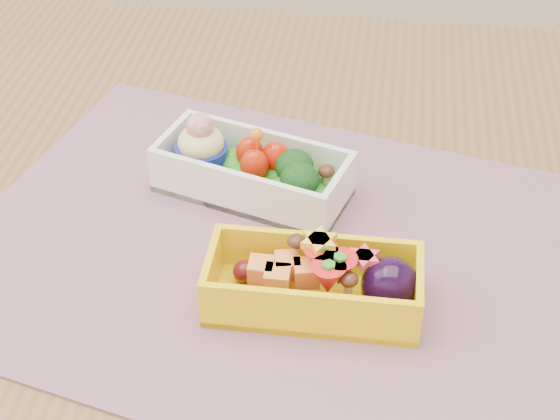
# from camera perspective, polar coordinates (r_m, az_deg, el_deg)

# --- Properties ---
(table) EXTENTS (1.20, 0.80, 0.75)m
(table) POSITION_cam_1_polar(r_m,az_deg,el_deg) (0.77, 0.69, -7.12)
(table) COLOR brown
(table) RESTS_ON ground
(placemat) EXTENTS (0.56, 0.47, 0.00)m
(placemat) POSITION_cam_1_polar(r_m,az_deg,el_deg) (0.68, -0.68, -2.73)
(placemat) COLOR #9E6D77
(placemat) RESTS_ON table
(bento_white) EXTENTS (0.18, 0.11, 0.07)m
(bento_white) POSITION_cam_1_polar(r_m,az_deg,el_deg) (0.73, -1.90, 2.63)
(bento_white) COLOR white
(bento_white) RESTS_ON placemat
(bento_yellow) EXTENTS (0.16, 0.07, 0.05)m
(bento_yellow) POSITION_cam_1_polar(r_m,az_deg,el_deg) (0.62, 2.56, -4.85)
(bento_yellow) COLOR yellow
(bento_yellow) RESTS_ON placemat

